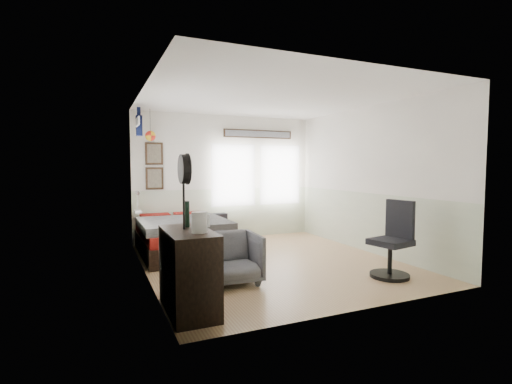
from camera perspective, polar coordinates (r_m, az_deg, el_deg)
ground_plane at (r=6.29m, az=2.33°, el=-10.77°), size 4.00×4.50×0.01m
room_shell at (r=6.21m, az=0.97°, el=4.13°), size 4.02×4.52×2.71m
wall_decor at (r=7.60m, az=-11.81°, el=7.70°), size 3.55×1.32×1.44m
bed at (r=6.93m, az=-11.41°, el=-6.72°), size 1.49×2.04×0.65m
dresser at (r=4.22m, az=-10.34°, el=-11.83°), size 0.48×1.00×0.90m
armchair at (r=5.15m, az=-3.78°, el=-10.09°), size 0.77×0.79×0.69m
nightstand at (r=7.85m, az=-5.61°, el=-6.12°), size 0.51×0.45×0.44m
task_chair at (r=5.75m, az=20.31°, el=-7.77°), size 0.57×0.57×1.11m
kettle at (r=3.94m, az=-8.66°, el=-4.63°), size 0.19×0.16×0.22m
bottle at (r=4.32m, az=-10.67°, el=-3.34°), size 0.07×0.07×0.30m
stand_fan at (r=4.14m, az=-10.96°, el=3.28°), size 0.09×0.34×0.84m
black_bag at (r=7.80m, az=-5.63°, el=-3.91°), size 0.30×0.21×0.17m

